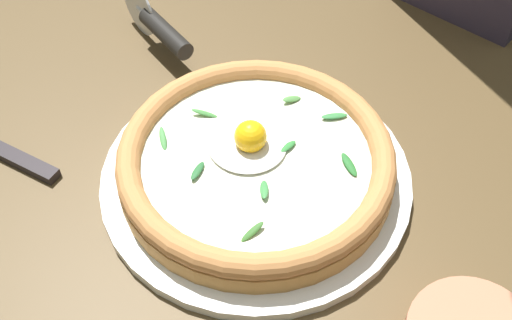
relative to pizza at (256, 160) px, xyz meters
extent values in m
cube|color=brown|center=(-0.05, -0.04, -0.05)|extent=(2.40, 2.40, 0.03)
cylinder|color=white|center=(0.00, 0.00, -0.03)|extent=(0.31, 0.31, 0.01)
cylinder|color=#BD8442|center=(0.00, 0.00, -0.01)|extent=(0.27, 0.27, 0.02)
torus|color=#C37F46|center=(0.00, 0.00, 0.01)|extent=(0.27, 0.27, 0.02)
cylinder|color=silver|center=(0.00, 0.00, 0.00)|extent=(0.23, 0.23, 0.00)
ellipsoid|color=white|center=(0.02, 0.00, 0.01)|extent=(0.08, 0.08, 0.01)
sphere|color=yellow|center=(0.01, 0.00, 0.02)|extent=(0.03, 0.03, 0.03)
ellipsoid|color=#2E7C35|center=(-0.01, -0.03, 0.01)|extent=(0.01, 0.02, 0.00)
ellipsoid|color=#458C44|center=(0.08, 0.05, 0.01)|extent=(0.03, 0.02, 0.01)
ellipsoid|color=#37803E|center=(-0.04, 0.02, 0.01)|extent=(0.02, 0.02, 0.01)
ellipsoid|color=#347C3E|center=(-0.02, -0.09, 0.01)|extent=(0.02, 0.03, 0.00)
ellipsoid|color=#518E46|center=(0.03, -0.08, 0.01)|extent=(0.02, 0.02, 0.01)
ellipsoid|color=#236728|center=(-0.07, -0.05, 0.01)|extent=(0.03, 0.02, 0.01)
ellipsoid|color=#276130|center=(0.02, 0.05, 0.01)|extent=(0.02, 0.03, 0.01)
ellipsoid|color=#326527|center=(-0.06, 0.07, 0.01)|extent=(0.01, 0.03, 0.01)
ellipsoid|color=#42883E|center=(0.08, 0.00, 0.01)|extent=(0.03, 0.02, 0.01)
cylinder|color=silver|center=(0.28, -0.07, 0.00)|extent=(0.07, 0.01, 0.07)
cylinder|color=silver|center=(0.27, -0.07, 0.00)|extent=(0.02, 0.01, 0.01)
cylinder|color=black|center=(0.21, -0.06, 0.00)|extent=(0.09, 0.03, 0.02)
cube|color=black|center=(0.19, 0.16, -0.03)|extent=(0.09, 0.04, 0.01)
camera|label=1|loc=(-0.28, 0.27, 0.45)|focal=42.65mm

